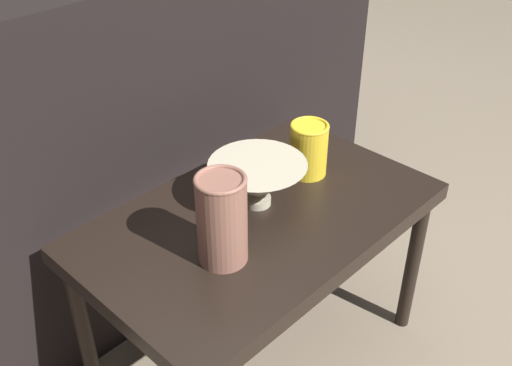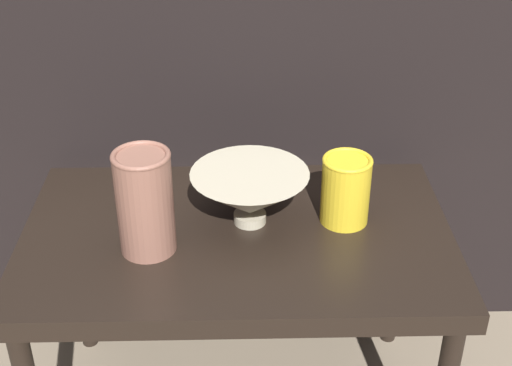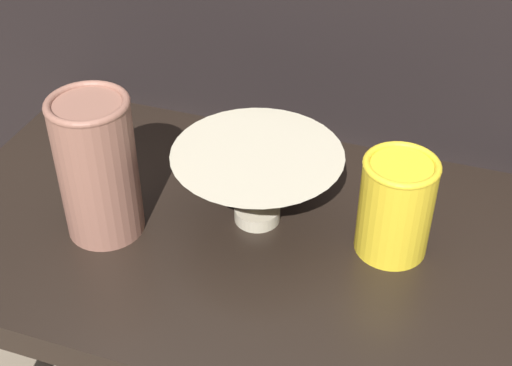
% 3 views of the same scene
% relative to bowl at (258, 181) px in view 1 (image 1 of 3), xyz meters
% --- Properties ---
extents(ground_plane, '(8.00, 8.00, 0.00)m').
position_rel_bowl_xyz_m(ground_plane, '(-0.02, -0.03, -0.52)').
color(ground_plane, '#7F705B').
extents(table, '(0.78, 0.48, 0.46)m').
position_rel_bowl_xyz_m(table, '(-0.02, -0.03, -0.11)').
color(table, black).
rests_on(table, ground_plane).
extents(couch_backdrop, '(1.56, 0.50, 0.90)m').
position_rel_bowl_xyz_m(couch_backdrop, '(-0.02, 0.51, -0.07)').
color(couch_backdrop, black).
rests_on(couch_backdrop, ground_plane).
extents(bowl, '(0.21, 0.21, 0.10)m').
position_rel_bowl_xyz_m(bowl, '(0.00, 0.00, 0.00)').
color(bowl, '#B2A88E').
rests_on(bowl, table).
extents(vase_textured_left, '(0.10, 0.10, 0.19)m').
position_rel_bowl_xyz_m(vase_textured_left, '(-0.18, -0.08, 0.04)').
color(vase_textured_left, brown).
rests_on(vase_textured_left, table).
extents(vase_colorful_right, '(0.09, 0.09, 0.13)m').
position_rel_bowl_xyz_m(vase_colorful_right, '(0.17, 0.00, 0.01)').
color(vase_colorful_right, gold).
rests_on(vase_colorful_right, table).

